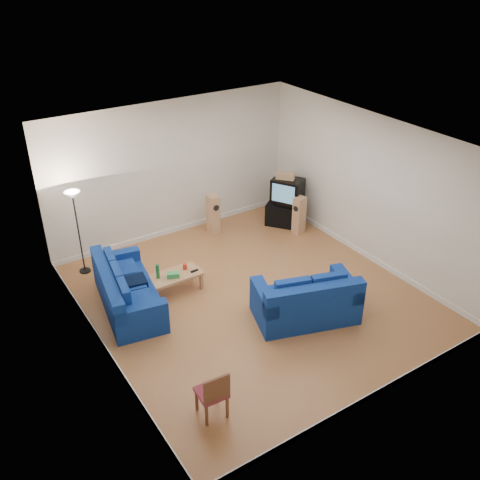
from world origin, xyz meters
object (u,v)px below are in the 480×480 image
coffee_table (174,277)px  tv_stand (285,214)px  television (288,190)px  sofa_loveseat (307,303)px  sofa_three_seat (125,293)px

coffee_table → tv_stand: 3.77m
tv_stand → television: size_ratio=1.02×
sofa_loveseat → television: size_ratio=2.37×
sofa_loveseat → coffee_table: bearing=145.7°
sofa_three_seat → sofa_loveseat: (2.66, -2.15, 0.03)m
sofa_three_seat → sofa_loveseat: sofa_loveseat is taller
sofa_three_seat → sofa_loveseat: size_ratio=1.12×
sofa_three_seat → television: size_ratio=2.66×
sofa_loveseat → coffee_table: size_ratio=1.92×
coffee_table → tv_stand: tv_stand is taller
sofa_three_seat → television: (4.65, 1.06, 0.62)m
coffee_table → television: bearing=16.7°
coffee_table → sofa_loveseat: bearing=-52.2°
television → sofa_three_seat: bearing=-106.9°
sofa_loveseat → coffee_table: sofa_loveseat is taller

